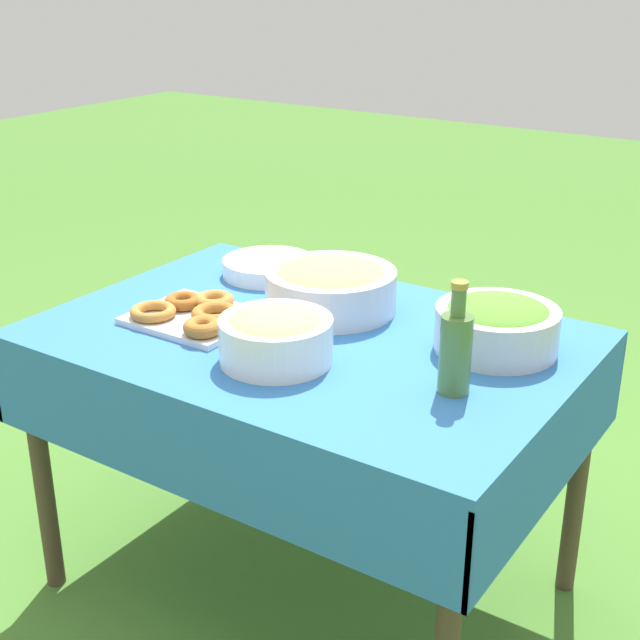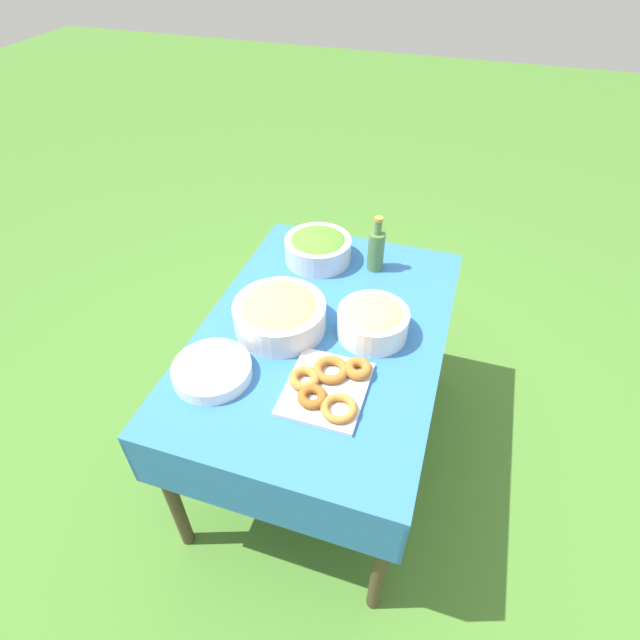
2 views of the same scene
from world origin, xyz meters
name	(u,v)px [view 1 (image 1 of 2)]	position (x,y,z in m)	size (l,w,h in m)	color
ground_plane	(310,584)	(0.00, 0.00, 0.00)	(14.00, 14.00, 0.00)	#477A2D
picnic_table	(309,370)	(0.00, 0.00, 0.66)	(1.30, 0.89, 0.76)	#2D6BB2
salad_bowl	(497,324)	(0.42, 0.16, 0.82)	(0.29, 0.29, 0.12)	silver
pasta_bowl	(276,335)	(0.03, -0.18, 0.82)	(0.26, 0.26, 0.12)	white
donut_platter	(195,314)	(-0.27, -0.10, 0.78)	(0.32, 0.29, 0.05)	silver
plate_stack	(269,267)	(-0.33, 0.29, 0.78)	(0.27, 0.27, 0.05)	white
olive_oil_bottle	(456,350)	(0.44, -0.09, 0.86)	(0.07, 0.07, 0.25)	#4C7238
bread_bowl	(331,285)	(-0.04, 0.16, 0.83)	(0.34, 0.34, 0.13)	silver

